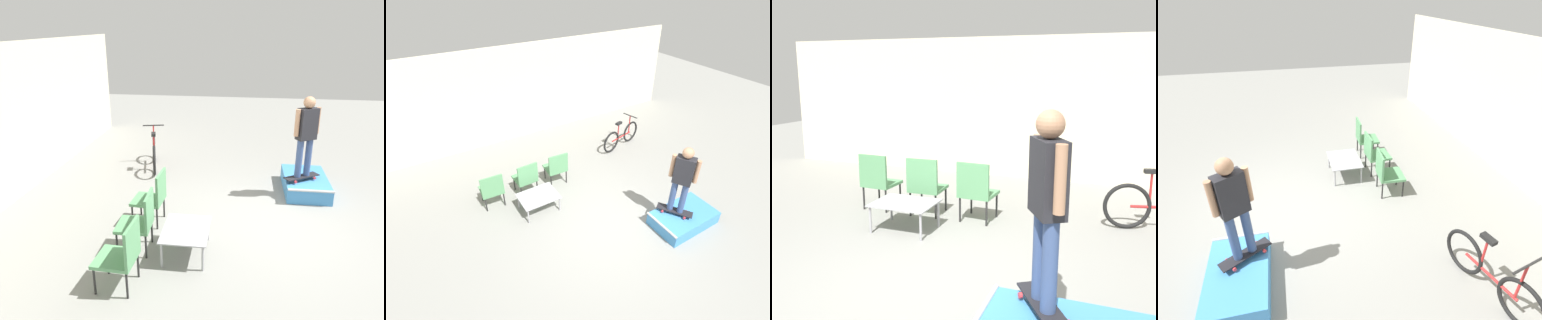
# 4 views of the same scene
# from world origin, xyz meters

# --- Properties ---
(ground_plane) EXTENTS (24.00, 24.00, 0.00)m
(ground_plane) POSITION_xyz_m (0.00, 0.00, 0.00)
(ground_plane) COLOR gray
(house_wall_back) EXTENTS (12.00, 0.06, 3.00)m
(house_wall_back) POSITION_xyz_m (0.00, 4.97, 1.50)
(house_wall_back) COLOR beige
(house_wall_back) RESTS_ON ground_plane
(skate_ramp_box) EXTENTS (1.44, 0.87, 0.33)m
(skate_ramp_box) POSITION_xyz_m (1.57, -0.82, 0.16)
(skate_ramp_box) COLOR #3D84C6
(skate_ramp_box) RESTS_ON ground_plane
(skateboard_on_ramp) EXTENTS (0.58, 0.76, 0.07)m
(skateboard_on_ramp) POSITION_xyz_m (1.36, -0.70, 0.39)
(skateboard_on_ramp) COLOR black
(skateboard_on_ramp) RESTS_ON skate_ramp_box
(person_skater) EXTENTS (0.36, 0.50, 1.62)m
(person_skater) POSITION_xyz_m (1.36, -0.70, 1.35)
(person_skater) COLOR #384C7A
(person_skater) RESTS_ON skateboard_on_ramp
(coffee_table) EXTENTS (0.90, 0.70, 0.42)m
(coffee_table) POSITION_xyz_m (-1.03, 1.31, 0.38)
(coffee_table) COLOR #9E9EA3
(coffee_table) RESTS_ON ground_plane
(patio_chair_left) EXTENTS (0.55, 0.55, 0.96)m
(patio_chair_left) POSITION_xyz_m (-1.90, 2.01, 0.52)
(patio_chair_left) COLOR black
(patio_chair_left) RESTS_ON ground_plane
(patio_chair_center) EXTENTS (0.54, 0.54, 0.96)m
(patio_chair_center) POSITION_xyz_m (-1.03, 2.01, 0.52)
(patio_chair_center) COLOR black
(patio_chair_center) RESTS_ON ground_plane
(patio_chair_right) EXTENTS (0.55, 0.55, 0.96)m
(patio_chair_right) POSITION_xyz_m (-0.17, 2.01, 0.52)
(patio_chair_right) COLOR black
(patio_chair_right) RESTS_ON ground_plane
(bicycle) EXTENTS (1.63, 0.57, 0.96)m
(bicycle) POSITION_xyz_m (2.49, 2.62, 0.37)
(bicycle) COLOR black
(bicycle) RESTS_ON ground_plane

